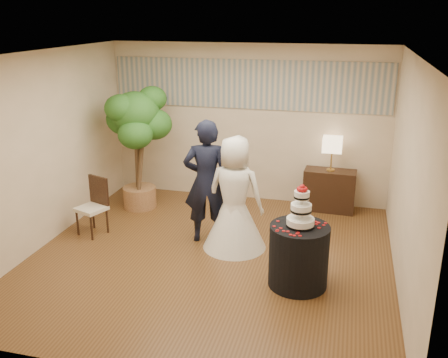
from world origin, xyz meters
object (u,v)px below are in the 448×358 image
(console, at_px, (329,190))
(bride, at_px, (235,193))
(wedding_cake, at_px, (301,206))
(ficus_tree, at_px, (137,148))
(side_chair, at_px, (91,207))
(table_lamp, at_px, (332,154))
(groom, at_px, (207,182))
(cake_table, at_px, (299,256))

(console, bearing_deg, bride, -122.55)
(wedding_cake, relative_size, console, 0.62)
(bride, bearing_deg, console, -119.24)
(bride, xyz_separation_m, wedding_cake, (1.02, -0.85, 0.24))
(wedding_cake, distance_m, ficus_tree, 3.60)
(side_chair, bearing_deg, console, 48.92)
(ficus_tree, xyz_separation_m, side_chair, (-0.26, -1.24, -0.63))
(bride, xyz_separation_m, side_chair, (-2.24, -0.11, -0.39))
(side_chair, bearing_deg, table_lamp, 48.92)
(wedding_cake, height_order, console, wedding_cake)
(table_lamp, bearing_deg, bride, -124.82)
(bride, height_order, wedding_cake, bride)
(groom, height_order, table_lamp, groom)
(groom, height_order, side_chair, groom)
(table_lamp, bearing_deg, cake_table, -95.13)
(table_lamp, distance_m, side_chair, 4.03)
(groom, distance_m, bride, 0.49)
(wedding_cake, bearing_deg, ficus_tree, 146.64)
(groom, bearing_deg, bride, 149.23)
(wedding_cake, xyz_separation_m, ficus_tree, (-3.01, 1.98, 0.00))
(groom, distance_m, side_chair, 1.87)
(groom, relative_size, ficus_tree, 0.86)
(bride, relative_size, ficus_tree, 0.78)
(cake_table, height_order, side_chair, side_chair)
(console, relative_size, side_chair, 0.97)
(console, bearing_deg, cake_table, -92.85)
(bride, distance_m, side_chair, 2.28)
(wedding_cake, bearing_deg, cake_table, 0.00)
(side_chair, bearing_deg, ficus_tree, 98.54)
(bride, relative_size, table_lamp, 2.89)
(bride, distance_m, console, 2.26)
(groom, bearing_deg, wedding_cake, 132.10)
(console, relative_size, ficus_tree, 0.40)
(ficus_tree, bearing_deg, bride, -29.65)
(cake_table, xyz_separation_m, ficus_tree, (-3.01, 1.98, 0.68))
(cake_table, distance_m, ficus_tree, 3.67)
(bride, height_order, ficus_tree, ficus_tree)
(cake_table, height_order, table_lamp, table_lamp)
(groom, relative_size, console, 2.14)
(ficus_tree, bearing_deg, wedding_cake, -33.36)
(cake_table, bearing_deg, side_chair, 167.19)
(console, distance_m, ficus_tree, 3.40)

